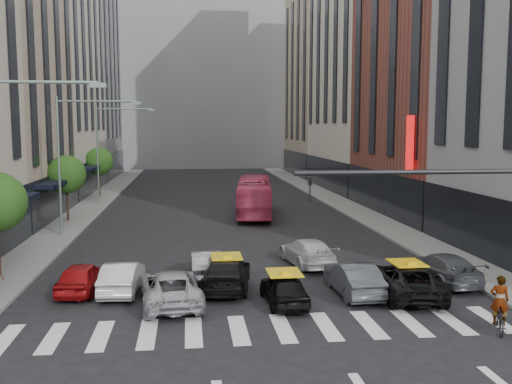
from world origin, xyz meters
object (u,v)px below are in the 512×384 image
object	(u,v)px
streetlamp_mid	(74,147)
taxi_center	(284,289)
bus	(254,197)
taxi_left	(227,273)
streetlamp_far	(108,141)
car_white_front	(122,277)
motorcycle	(499,318)
car_red	(82,277)

from	to	relation	value
streetlamp_mid	taxi_center	size ratio (longest dim) A/B	2.37
streetlamp_mid	bus	world-z (taller)	streetlamp_mid
taxi_left	streetlamp_far	bearing A→B (deg)	-65.09
bus	taxi_left	bearing A→B (deg)	86.91
taxi_center	streetlamp_mid	bearing A→B (deg)	-57.65
car_white_front	taxi_left	world-z (taller)	taxi_left
taxi_left	motorcycle	size ratio (longest dim) A/B	2.68
streetlamp_mid	motorcycle	world-z (taller)	streetlamp_mid
streetlamp_mid	streetlamp_far	xyz separation A→B (m)	(0.00, 16.00, 0.00)
car_white_front	motorcycle	size ratio (longest dim) A/B	2.24
car_red	taxi_center	distance (m)	8.93
streetlamp_mid	car_white_front	distance (m)	14.94
streetlamp_mid	motorcycle	distance (m)	27.36
car_white_front	taxi_left	xyz separation A→B (m)	(4.57, 0.11, 0.04)
streetlamp_far	car_white_front	bearing A→B (deg)	-81.43
taxi_center	motorcycle	bearing A→B (deg)	147.53
car_white_front	taxi_center	bearing A→B (deg)	163.44
streetlamp_far	bus	xyz separation A→B (m)	(12.68, -8.23, -4.36)
streetlamp_far	taxi_left	bearing A→B (deg)	-72.90
car_red	bus	bearing A→B (deg)	-110.73
streetlamp_far	car_white_front	size ratio (longest dim) A/B	2.16
taxi_left	motorcycle	distance (m)	11.29
taxi_left	taxi_center	distance (m)	3.36
taxi_left	bus	distance (m)	21.28
streetlamp_far	taxi_center	bearing A→B (deg)	-70.63
streetlamp_mid	car_red	world-z (taller)	streetlamp_mid
car_red	motorcycle	bearing A→B (deg)	161.79
streetlamp_far	car_white_front	distance (m)	30.07
car_white_front	taxi_left	bearing A→B (deg)	-175.21
streetlamp_mid	bus	distance (m)	15.50
car_red	bus	size ratio (longest dim) A/B	0.35
car_red	motorcycle	world-z (taller)	car_red
car_white_front	taxi_left	distance (m)	4.57
taxi_left	taxi_center	xyz separation A→B (m)	(2.18, -2.56, -0.08)
streetlamp_far	car_red	bearing A→B (deg)	-84.80
car_red	bus	world-z (taller)	bus
streetlamp_far	motorcycle	distance (m)	40.43
car_white_front	taxi_center	distance (m)	7.17
taxi_center	streetlamp_far	bearing A→B (deg)	-73.62
streetlamp_mid	taxi_left	size ratio (longest dim) A/B	1.80
car_red	motorcycle	distance (m)	16.91
car_red	taxi_left	world-z (taller)	taxi_left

